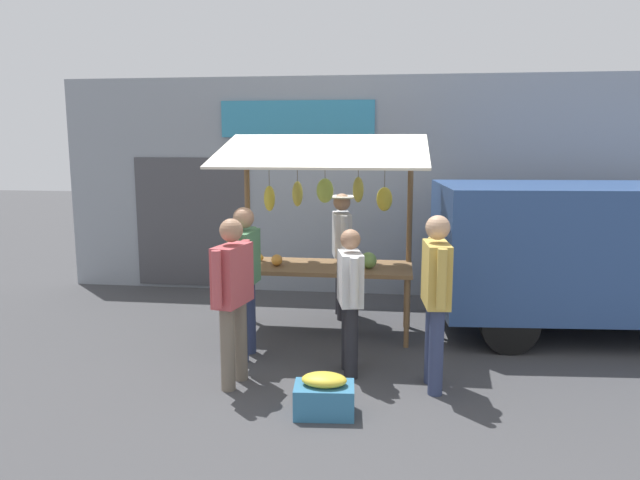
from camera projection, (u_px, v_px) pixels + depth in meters
name	position (u px, v px, depth m)	size (l,w,h in m)	color
ground_plane	(323.00, 333.00, 7.59)	(40.00, 40.00, 0.00)	#424244
street_backdrop	(337.00, 187.00, 9.47)	(9.00, 0.30, 3.40)	#8C939E
market_stall	(324.00, 212.00, 7.38)	(2.50, 1.46, 2.50)	brown
vendor_with_sunhat	(342.00, 244.00, 8.14)	(0.44, 0.71, 1.72)	#232328
shopper_with_ponytail	(350.00, 292.00, 6.14)	(0.31, 0.65, 1.53)	#232328
shopper_in_grey_tee	(233.00, 290.00, 5.84)	(0.31, 0.70, 1.68)	#726656
shopper_in_striped_shirt	(436.00, 289.00, 5.73)	(0.27, 0.72, 1.72)	navy
shopper_with_shopping_bag	(245.00, 271.00, 6.60)	(0.25, 0.72, 1.70)	navy
parked_van	(605.00, 246.00, 7.44)	(4.53, 2.19, 1.88)	#2D4C84
produce_crate_near	(324.00, 396.00, 5.31)	(0.56, 0.39, 0.39)	teal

